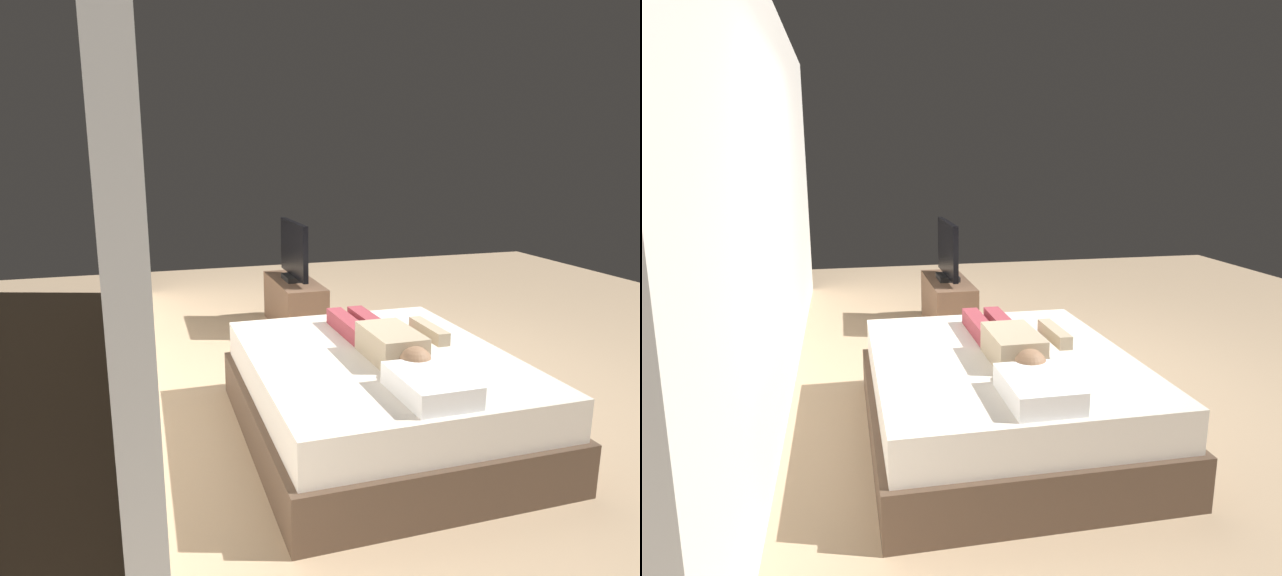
{
  "view_description": "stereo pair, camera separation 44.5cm",
  "coord_description": "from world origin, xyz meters",
  "views": [
    {
      "loc": [
        -4.03,
        1.58,
        1.74
      ],
      "look_at": [
        0.33,
        0.23,
        0.69
      ],
      "focal_mm": 32.81,
      "sensor_mm": 36.0,
      "label": 1
    },
    {
      "loc": [
        -4.14,
        1.15,
        1.74
      ],
      "look_at": [
        0.33,
        0.23,
        0.69
      ],
      "focal_mm": 32.81,
      "sensor_mm": 36.0,
      "label": 2
    }
  ],
  "objects": [
    {
      "name": "pillow",
      "position": [
        -1.55,
        0.23,
        0.6
      ],
      "size": [
        0.48,
        0.34,
        0.12
      ],
      "primitive_type": "cube",
      "color": "white",
      "rests_on": "bed"
    },
    {
      "name": "ground_plane",
      "position": [
        0.0,
        0.0,
        0.0
      ],
      "size": [
        10.0,
        10.0,
        0.0
      ],
      "primitive_type": "plane",
      "color": "tan"
    },
    {
      "name": "remote",
      "position": [
        -0.7,
        -0.23,
        0.55
      ],
      "size": [
        0.15,
        0.04,
        0.02
      ],
      "primitive_type": "cube",
      "color": "black",
      "rests_on": "bed"
    },
    {
      "name": "tv",
      "position": [
        1.54,
        0.12,
        0.78
      ],
      "size": [
        0.88,
        0.2,
        0.59
      ],
      "color": "black",
      "rests_on": "tv_stand"
    },
    {
      "name": "person",
      "position": [
        -0.85,
        0.17,
        0.62
      ],
      "size": [
        1.26,
        0.46,
        0.18
      ],
      "color": "tan",
      "rests_on": "bed"
    },
    {
      "name": "back_wall",
      "position": [
        0.4,
        1.61,
        1.4
      ],
      "size": [
        6.4,
        0.1,
        2.8
      ],
      "primitive_type": "cube",
      "color": "silver",
      "rests_on": "ground"
    },
    {
      "name": "tv_stand",
      "position": [
        1.54,
        0.12,
        0.25
      ],
      "size": [
        1.1,
        0.4,
        0.5
      ],
      "primitive_type": "cube",
      "color": "brown",
      "rests_on": "ground"
    },
    {
      "name": "bed",
      "position": [
        -0.88,
        0.23,
        0.26
      ],
      "size": [
        1.99,
        1.62,
        0.54
      ],
      "color": "brown",
      "rests_on": "ground"
    }
  ]
}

